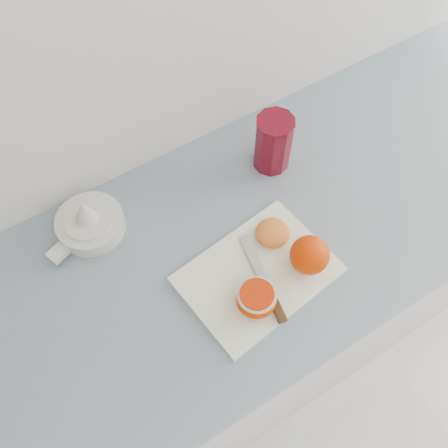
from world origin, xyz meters
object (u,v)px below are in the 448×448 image
cutting_board (258,274)px  half_orange (256,299)px  counter (229,314)px  citrus_juicer (89,222)px  red_tumbler (273,144)px

cutting_board → half_orange: half_orange is taller
counter → half_orange: bearing=-103.3°
citrus_juicer → counter: bearing=-38.7°
citrus_juicer → red_tumbler: red_tumbler is taller
half_orange → red_tumbler: (0.24, 0.29, 0.03)m
counter → cutting_board: cutting_board is taller
half_orange → citrus_juicer: bearing=121.1°
half_orange → citrus_juicer: 0.41m
half_orange → cutting_board: bearing=52.2°
counter → red_tumbler: size_ratio=17.36×
red_tumbler → citrus_juicer: bearing=172.5°
counter → citrus_juicer: (-0.25, 0.20, 0.47)m
citrus_juicer → red_tumbler: size_ratio=1.29×
cutting_board → half_orange: size_ratio=3.81×
counter → cutting_board: bearing=-86.3°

